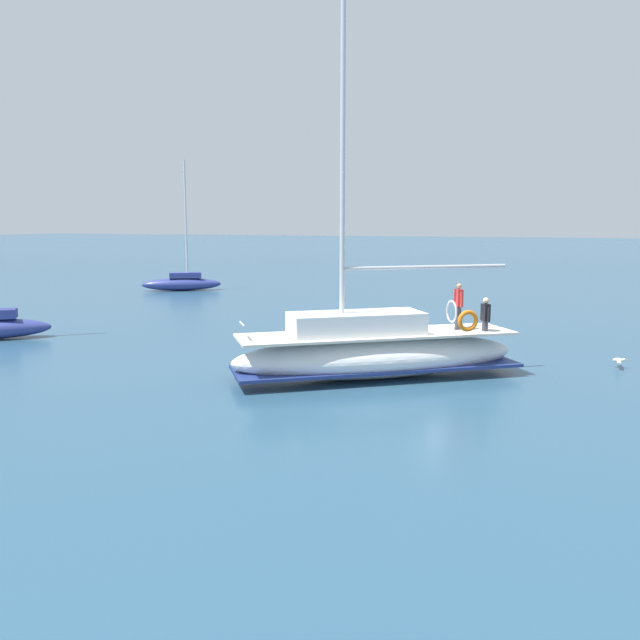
% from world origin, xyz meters
% --- Properties ---
extents(ground_plane, '(400.00, 400.00, 0.00)m').
position_xyz_m(ground_plane, '(0.00, 0.00, 0.00)').
color(ground_plane, '#284C66').
extents(main_sailboat, '(7.62, 9.16, 13.10)m').
position_xyz_m(main_sailboat, '(-1.73, 0.88, 0.91)').
color(main_sailboat, white).
rests_on(main_sailboat, ground).
extents(moored_sloop_far, '(4.23, 5.59, 9.47)m').
position_xyz_m(moored_sloop_far, '(19.73, 22.19, 0.63)').
color(moored_sloop_far, navy).
rests_on(moored_sloop_far, ground).
extents(seagull, '(0.94, 0.47, 0.17)m').
position_xyz_m(seagull, '(2.73, -6.67, 0.29)').
color(seagull, silver).
rests_on(seagull, ground).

